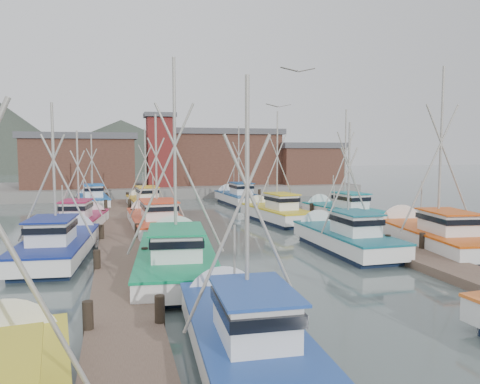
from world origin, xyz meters
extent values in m
plane|color=#50615E|center=(0.00, 0.00, 0.00)|extent=(260.00, 260.00, 0.00)
cube|color=brown|center=(-7.00, 4.00, 0.20)|extent=(2.20, 46.00, 0.40)
cylinder|color=black|center=(-8.00, -9.00, 0.45)|extent=(0.30, 0.30, 1.50)
cylinder|color=black|center=(-8.00, -2.00, 0.45)|extent=(0.30, 0.30, 1.50)
cylinder|color=black|center=(-8.00, 5.00, 0.45)|extent=(0.30, 0.30, 1.50)
cylinder|color=black|center=(-8.00, 12.00, 0.45)|extent=(0.30, 0.30, 1.50)
cylinder|color=black|center=(-8.00, 19.00, 0.45)|extent=(0.30, 0.30, 1.50)
cylinder|color=black|center=(-8.00, 26.00, 0.45)|extent=(0.30, 0.30, 1.50)
cylinder|color=black|center=(-6.00, -9.00, 0.45)|extent=(0.30, 0.30, 1.50)
cylinder|color=black|center=(-6.00, -2.00, 0.45)|extent=(0.30, 0.30, 1.50)
cylinder|color=black|center=(-6.00, 5.00, 0.45)|extent=(0.30, 0.30, 1.50)
cylinder|color=black|center=(-6.00, 12.00, 0.45)|extent=(0.30, 0.30, 1.50)
cylinder|color=black|center=(-6.00, 19.00, 0.45)|extent=(0.30, 0.30, 1.50)
cylinder|color=black|center=(-6.00, 26.00, 0.45)|extent=(0.30, 0.30, 1.50)
cube|color=brown|center=(7.00, 4.00, 0.20)|extent=(2.20, 46.00, 0.40)
cylinder|color=black|center=(6.00, -2.00, 0.45)|extent=(0.30, 0.30, 1.50)
cylinder|color=black|center=(6.00, 5.00, 0.45)|extent=(0.30, 0.30, 1.50)
cylinder|color=black|center=(6.00, 12.00, 0.45)|extent=(0.30, 0.30, 1.50)
cylinder|color=black|center=(6.00, 19.00, 0.45)|extent=(0.30, 0.30, 1.50)
cylinder|color=black|center=(6.00, 26.00, 0.45)|extent=(0.30, 0.30, 1.50)
cylinder|color=black|center=(8.00, -2.00, 0.45)|extent=(0.30, 0.30, 1.50)
cylinder|color=black|center=(8.00, 5.00, 0.45)|extent=(0.30, 0.30, 1.50)
cylinder|color=black|center=(8.00, 12.00, 0.45)|extent=(0.30, 0.30, 1.50)
cylinder|color=black|center=(8.00, 19.00, 0.45)|extent=(0.30, 0.30, 1.50)
cylinder|color=black|center=(8.00, 26.00, 0.45)|extent=(0.30, 0.30, 1.50)
cube|color=gray|center=(0.00, 37.00, 0.60)|extent=(44.00, 16.00, 1.20)
cube|color=brown|center=(-11.00, 35.00, 3.95)|extent=(12.00, 8.00, 5.50)
cube|color=#525256|center=(-11.00, 35.00, 7.05)|extent=(12.72, 8.48, 0.70)
cube|color=brown|center=(6.00, 37.00, 4.30)|extent=(14.00, 9.00, 6.20)
cube|color=#525256|center=(6.00, 37.00, 7.75)|extent=(14.84, 9.54, 0.70)
cube|color=brown|center=(17.00, 34.00, 3.45)|extent=(8.00, 6.00, 4.50)
cube|color=#525256|center=(17.00, 34.00, 6.05)|extent=(8.48, 6.36, 0.70)
cube|color=maroon|center=(-2.00, 33.00, 5.20)|extent=(3.00, 3.00, 8.00)
cube|color=#525256|center=(-2.00, 33.00, 9.45)|extent=(3.60, 3.60, 0.50)
cone|color=#424B3E|center=(-5.00, 130.00, 0.00)|extent=(140.00, 140.00, 30.00)
cone|color=#424B3E|center=(35.00, 120.00, 0.00)|extent=(90.00, 90.00, 24.00)
cube|color=#101C35|center=(-4.11, -11.54, 0.05)|extent=(2.55, 6.89, 0.70)
cube|color=white|center=(-4.11, -11.54, 0.70)|extent=(2.90, 7.83, 0.80)
cube|color=#2248A0|center=(-4.11, -11.54, 1.08)|extent=(2.97, 7.91, 0.10)
cone|color=white|center=(-3.92, -7.69, 0.55)|extent=(2.46, 1.22, 2.41)
cube|color=white|center=(-4.16, -12.47, 1.65)|extent=(1.67, 2.39, 1.10)
cube|color=black|center=(-4.16, -12.47, 1.88)|extent=(1.78, 2.63, 0.28)
cube|color=#2248A0|center=(-4.16, -12.47, 2.24)|extent=(1.89, 2.79, 0.07)
cylinder|color=#A4A096|center=(-4.12, -11.70, 4.15)|extent=(0.11, 0.11, 6.09)
cylinder|color=#A4A096|center=(-4.61, -11.67, 3.43)|extent=(2.18, 0.19, 4.76)
cylinder|color=#A4A096|center=(-3.62, -11.72, 3.43)|extent=(2.18, 0.19, 4.76)
cylinder|color=#A4A096|center=(-4.04, -10.16, 2.30)|extent=(0.07, 0.07, 2.15)
cone|color=white|center=(-9.88, -9.84, 0.55)|extent=(2.73, 1.39, 2.62)
cylinder|color=#A4A096|center=(-8.81, -14.12, 3.67)|extent=(2.40, 0.37, 5.25)
cube|color=#101C35|center=(-4.70, -2.54, 0.05)|extent=(3.67, 8.72, 0.70)
cube|color=white|center=(-4.70, -2.54, 0.70)|extent=(4.17, 9.91, 0.80)
cube|color=#0D9359|center=(-4.70, -2.54, 1.08)|extent=(4.27, 10.01, 0.10)
cone|color=white|center=(-4.18, 2.24, 0.55)|extent=(3.11, 1.42, 3.01)
cube|color=white|center=(-4.83, -3.68, 1.65)|extent=(2.25, 3.08, 1.10)
cube|color=black|center=(-4.83, -3.68, 1.88)|extent=(2.40, 3.38, 0.28)
cube|color=#0D9359|center=(-4.83, -3.68, 2.24)|extent=(2.55, 3.59, 0.07)
cylinder|color=#A4A096|center=(-4.73, -2.73, 5.18)|extent=(0.15, 0.15, 8.15)
cylinder|color=#A4A096|center=(-5.34, -2.66, 4.22)|extent=(2.90, 0.42, 6.37)
cylinder|color=#A4A096|center=(-4.11, -2.80, 4.22)|extent=(2.90, 0.42, 6.37)
cylinder|color=#A4A096|center=(-4.51, -0.82, 2.30)|extent=(0.09, 0.09, 2.68)
cube|color=#101C35|center=(4.73, -0.01, 0.05)|extent=(2.40, 7.24, 0.70)
cube|color=white|center=(4.73, -0.01, 0.70)|extent=(2.73, 8.22, 0.80)
cube|color=#126473|center=(4.73, -0.01, 1.08)|extent=(2.81, 8.31, 0.10)
cone|color=white|center=(4.71, 4.10, 0.55)|extent=(2.57, 1.12, 2.57)
cube|color=white|center=(4.74, -0.99, 1.65)|extent=(1.67, 2.47, 1.10)
cube|color=black|center=(4.74, -0.99, 1.88)|extent=(1.78, 2.72, 0.28)
cube|color=#126473|center=(4.74, -0.99, 2.24)|extent=(1.89, 2.88, 0.07)
cylinder|color=#A4A096|center=(4.73, -0.17, 4.00)|extent=(0.12, 0.12, 5.79)
cylinder|color=#A4A096|center=(4.21, -0.18, 3.32)|extent=(2.08, 0.10, 4.53)
cylinder|color=#A4A096|center=(5.26, -0.17, 3.32)|extent=(2.08, 0.10, 4.53)
cylinder|color=#A4A096|center=(4.72, 1.47, 2.30)|extent=(0.07, 0.07, 2.29)
cube|color=#101C35|center=(-10.00, 1.78, 0.05)|extent=(3.22, 7.91, 0.70)
cube|color=white|center=(-10.00, 1.78, 0.70)|extent=(3.66, 8.99, 0.80)
cube|color=navy|center=(-10.00, 1.78, 1.08)|extent=(3.75, 9.09, 0.10)
cone|color=white|center=(-9.59, 6.14, 0.55)|extent=(2.83, 1.35, 2.73)
cube|color=white|center=(-10.10, 0.73, 1.65)|extent=(2.01, 2.78, 1.10)
cube|color=black|center=(-10.10, 0.73, 1.88)|extent=(2.14, 3.06, 0.28)
cube|color=navy|center=(-10.10, 0.73, 2.24)|extent=(2.27, 3.24, 0.07)
cylinder|color=#A4A096|center=(-10.02, 1.60, 4.40)|extent=(0.14, 0.14, 6.59)
cylinder|color=#A4A096|center=(-10.61, 1.66, 3.62)|extent=(2.37, 0.32, 5.16)
cylinder|color=#A4A096|center=(-9.42, 1.55, 3.62)|extent=(2.37, 0.32, 5.16)
cylinder|color=#A4A096|center=(-9.85, 3.35, 2.30)|extent=(0.08, 0.08, 2.63)
cube|color=#101C35|center=(9.74, -0.79, 0.05)|extent=(3.71, 8.38, 0.70)
cube|color=white|center=(9.74, -0.79, 0.70)|extent=(4.21, 9.52, 0.80)
cube|color=#D84E0A|center=(9.74, -0.79, 1.08)|extent=(4.32, 9.62, 0.10)
cone|color=white|center=(10.35, 3.77, 0.55)|extent=(3.03, 1.47, 2.91)
cube|color=white|center=(9.60, -1.89, 1.65)|extent=(2.23, 2.98, 1.10)
cube|color=black|center=(9.60, -1.89, 1.88)|extent=(2.38, 3.27, 0.28)
cube|color=#D84E0A|center=(9.60, -1.89, 2.24)|extent=(2.53, 3.47, 0.07)
cylinder|color=#A4A096|center=(9.72, -0.97, 5.48)|extent=(0.15, 0.15, 8.76)
cylinder|color=#A4A096|center=(9.11, -0.89, 4.45)|extent=(3.11, 0.51, 6.84)
cylinder|color=#A4A096|center=(10.33, -1.06, 4.45)|extent=(3.11, 0.51, 6.84)
cylinder|color=#A4A096|center=(9.96, 0.85, 2.30)|extent=(0.09, 0.09, 2.69)
cube|color=#101C35|center=(-4.58, 8.52, 0.05)|extent=(3.10, 8.56, 0.70)
cube|color=white|center=(-4.58, 8.52, 0.70)|extent=(3.52, 9.73, 0.80)
cube|color=red|center=(-4.58, 8.52, 1.08)|extent=(3.62, 9.83, 0.10)
cone|color=white|center=(-4.78, 13.32, 0.55)|extent=(3.05, 1.22, 3.00)
cube|color=white|center=(-4.53, 7.37, 1.65)|extent=(2.06, 2.96, 1.10)
cube|color=black|center=(-4.53, 7.37, 1.88)|extent=(2.19, 3.25, 0.28)
cube|color=red|center=(-4.53, 7.37, 2.24)|extent=(2.33, 3.45, 0.07)
cylinder|color=#A4A096|center=(-4.57, 8.33, 4.43)|extent=(0.14, 0.14, 6.65)
cylinder|color=#A4A096|center=(-5.19, 8.30, 3.65)|extent=(2.39, 0.20, 5.21)
cylinder|color=#A4A096|center=(-3.96, 8.35, 3.65)|extent=(2.39, 0.20, 5.21)
cylinder|color=#A4A096|center=(-4.65, 10.25, 2.30)|extent=(0.08, 0.08, 2.68)
cube|color=#101C35|center=(4.52, 10.70, 0.05)|extent=(3.11, 7.12, 0.70)
cube|color=white|center=(4.52, 10.70, 0.70)|extent=(3.53, 8.09, 0.80)
cube|color=gold|center=(4.52, 10.70, 1.08)|extent=(3.61, 8.17, 0.10)
cone|color=white|center=(4.02, 14.58, 0.55)|extent=(2.57, 1.40, 2.45)
cube|color=white|center=(4.64, 9.77, 1.65)|extent=(1.87, 2.53, 1.10)
cube|color=black|center=(4.64, 9.77, 1.88)|extent=(2.00, 2.78, 0.28)
cube|color=gold|center=(4.64, 9.77, 2.24)|extent=(2.12, 2.94, 0.07)
cylinder|color=#A4A096|center=(4.54, 10.55, 4.71)|extent=(0.12, 0.12, 7.22)
cylinder|color=#A4A096|center=(4.04, 10.48, 3.86)|extent=(2.56, 0.41, 5.64)
cylinder|color=#A4A096|center=(5.04, 10.61, 3.86)|extent=(2.56, 0.41, 5.64)
cylinder|color=#A4A096|center=(4.34, 12.10, 2.30)|extent=(0.07, 0.07, 2.18)
cube|color=#101C35|center=(-9.47, 9.61, 0.05)|extent=(3.14, 6.96, 0.70)
cube|color=white|center=(-9.47, 9.61, 0.70)|extent=(3.57, 7.91, 0.80)
cube|color=#A01240|center=(-9.47, 9.61, 1.08)|extent=(3.66, 7.99, 0.10)
cone|color=white|center=(-8.91, 13.38, 0.55)|extent=(2.51, 1.44, 2.38)
cube|color=white|center=(-9.60, 8.70, 1.65)|extent=(1.86, 2.49, 1.10)
cube|color=black|center=(-9.60, 8.70, 1.88)|extent=(1.99, 2.73, 0.28)
cube|color=#A01240|center=(-9.60, 8.70, 2.24)|extent=(2.11, 2.89, 0.07)
cylinder|color=#A4A096|center=(-9.49, 9.46, 3.90)|extent=(0.13, 0.13, 5.59)
cylinder|color=#A4A096|center=(-10.01, 9.53, 3.24)|extent=(2.00, 0.38, 4.38)
cylinder|color=#A4A096|center=(-8.97, 9.38, 3.24)|extent=(2.00, 0.38, 4.38)
cylinder|color=#A4A096|center=(-9.27, 10.97, 2.30)|extent=(0.08, 0.08, 2.29)
cube|color=#101C35|center=(9.74, 9.98, 0.05)|extent=(3.15, 7.21, 0.70)
cube|color=white|center=(9.74, 9.98, 0.70)|extent=(3.57, 8.20, 0.80)
cube|color=#08737B|center=(9.74, 9.98, 1.08)|extent=(3.66, 8.29, 0.10)
cone|color=white|center=(9.25, 13.92, 0.55)|extent=(2.62, 1.40, 2.51)
cube|color=white|center=(9.86, 9.04, 1.65)|extent=(1.90, 2.56, 1.10)
cube|color=black|center=(9.86, 9.04, 1.88)|extent=(2.04, 2.81, 0.28)
cube|color=#08737B|center=(9.86, 9.04, 2.24)|extent=(2.16, 2.98, 0.07)
cylinder|color=#A4A096|center=(9.76, 9.82, 4.80)|extent=(0.13, 0.13, 7.41)
cylinder|color=#A4A096|center=(9.23, 9.76, 3.93)|extent=(2.63, 0.41, 5.79)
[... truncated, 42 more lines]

